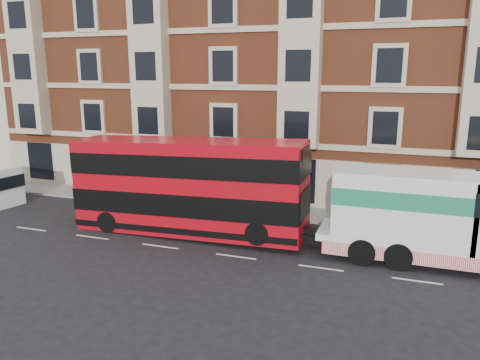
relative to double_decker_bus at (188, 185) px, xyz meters
name	(u,v)px	position (x,y,z in m)	size (l,w,h in m)	color
ground	(236,257)	(3.47, -2.25, -2.67)	(120.00, 120.00, 0.00)	black
sidewalk	(277,211)	(3.47, 5.25, -2.60)	(90.00, 3.00, 0.15)	slate
victorian_terrace	(313,49)	(3.97, 12.75, 7.39)	(45.00, 12.00, 20.40)	brown
lamp_post_west	(178,167)	(-2.53, 3.95, 0.01)	(0.35, 0.15, 4.35)	black
double_decker_bus	(188,185)	(0.00, 0.00, 0.00)	(12.45, 2.86, 5.04)	#AF0915
tow_truck	(435,216)	(12.07, 0.00, -0.47)	(9.97, 2.95, 4.16)	white
pedestrian	(83,179)	(-10.78, 5.35, -1.63)	(0.65, 0.43, 1.78)	#201C39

